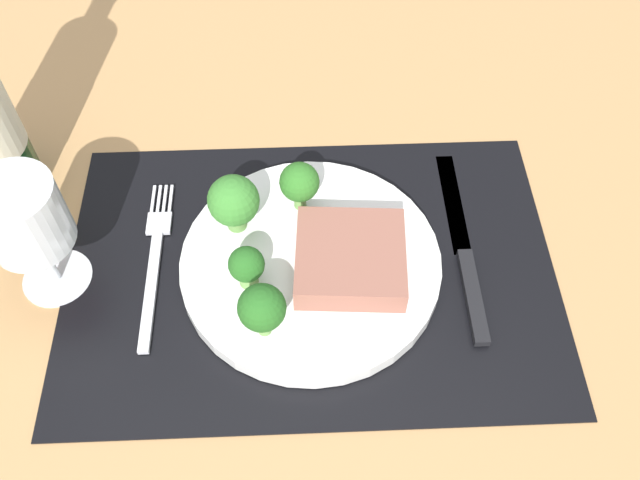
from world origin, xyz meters
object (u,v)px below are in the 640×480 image
(wine_glass, at_px, (25,221))
(knife, at_px, (465,257))
(steak, at_px, (350,258))
(plate, at_px, (311,264))
(fork, at_px, (155,260))

(wine_glass, bearing_deg, knife, 0.72)
(steak, height_order, wine_glass, wine_glass)
(plate, bearing_deg, fork, 174.60)
(fork, distance_m, wine_glass, 0.13)
(plate, height_order, steak, steak)
(plate, distance_m, wine_glass, 0.25)
(steak, distance_m, fork, 0.19)
(knife, relative_size, wine_glass, 1.75)
(plate, relative_size, knife, 1.07)
(steak, xyz_separation_m, fork, (-0.19, 0.02, -0.03))
(fork, bearing_deg, steak, -9.42)
(steak, bearing_deg, fork, 172.67)
(fork, height_order, knife, knife)
(plate, xyz_separation_m, steak, (0.04, -0.01, 0.02))
(knife, height_order, wine_glass, wine_glass)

